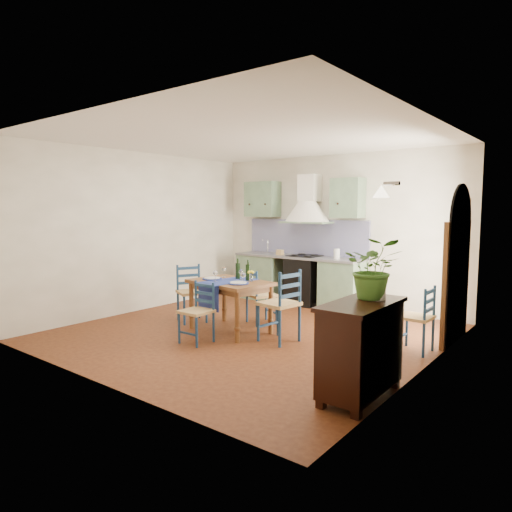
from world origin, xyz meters
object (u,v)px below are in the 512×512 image
at_px(dining_table, 230,287).
at_px(chair_near, 198,312).
at_px(potted_plant, 374,268).
at_px(sideboard, 360,346).

bearing_deg(dining_table, chair_near, -87.55).
relative_size(dining_table, potted_plant, 2.11).
height_order(dining_table, chair_near, dining_table).
height_order(chair_near, potted_plant, potted_plant).
bearing_deg(potted_plant, dining_table, 162.40).
relative_size(chair_near, sideboard, 0.78).
bearing_deg(potted_plant, chair_near, 177.33).
height_order(dining_table, sideboard, dining_table).
xyz_separation_m(sideboard, potted_plant, (0.03, 0.21, 0.73)).
distance_m(chair_near, potted_plant, 2.68).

